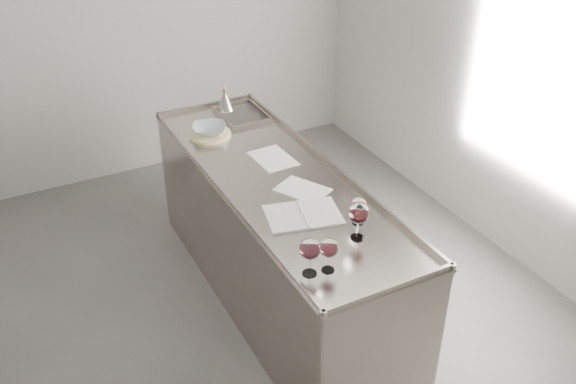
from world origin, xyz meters
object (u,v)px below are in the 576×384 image
counter (278,240)px  wine_glass_left (310,250)px  wine_glass_right (359,214)px  notebook (303,215)px  ceramic_bowl (209,129)px  wine_glass_middle (329,248)px  wine_glass_small (359,205)px  wine_funnel (225,102)px

counter → wine_glass_left: bearing=-107.0°
wine_glass_right → notebook: size_ratio=0.46×
counter → ceramic_bowl: bearing=101.6°
counter → ceramic_bowl: size_ratio=10.58×
wine_glass_left → wine_glass_middle: wine_glass_left is taller
wine_glass_middle → wine_glass_right: 0.32m
wine_glass_middle → ceramic_bowl: (0.03, 1.65, -0.08)m
wine_glass_middle → ceramic_bowl: wine_glass_middle is taller
wine_glass_middle → notebook: wine_glass_middle is taller
wine_glass_right → ceramic_bowl: wine_glass_right is taller
counter → wine_glass_small: 0.88m
counter → wine_glass_middle: 1.11m
wine_glass_small → wine_glass_middle: bearing=-141.7°
wine_glass_right → notebook: (-0.15, 0.32, -0.15)m
wine_glass_middle → wine_glass_right: (0.28, 0.16, 0.02)m
wine_glass_left → ceramic_bowl: bearing=85.6°
wine_glass_left → wine_glass_small: size_ratio=1.29×
notebook → wine_funnel: bearing=96.9°
notebook → ceramic_bowl: ceramic_bowl is taller
wine_funnel → wine_glass_middle: bearing=-98.5°
notebook → wine_funnel: wine_funnel is taller
wine_glass_left → counter: bearing=73.0°
wine_glass_middle → ceramic_bowl: bearing=88.9°
counter → ceramic_bowl: ceramic_bowl is taller
wine_funnel → counter: bearing=-96.1°
wine_glass_middle → wine_glass_small: 0.45m
wine_glass_left → wine_glass_small: 0.52m
wine_glass_right → wine_glass_small: size_ratio=1.35×
ceramic_bowl → wine_glass_right: bearing=-80.7°
counter → wine_glass_middle: (-0.18, -0.92, 0.60)m
wine_glass_middle → wine_funnel: 2.02m
wine_glass_small → notebook: size_ratio=0.34×
wine_glass_small → wine_glass_right: bearing=-123.7°
counter → wine_glass_middle: wine_glass_middle is taller
wine_glass_right → ceramic_bowl: size_ratio=0.94×
wine_glass_left → ceramic_bowl: (0.13, 1.63, -0.10)m
wine_glass_right → ceramic_bowl: 1.51m
wine_glass_middle → notebook: size_ratio=0.40×
wine_glass_middle → wine_glass_small: bearing=38.3°
wine_glass_left → wine_glass_right: 0.40m
wine_glass_middle → wine_glass_small: size_ratio=1.17×
wine_glass_small → notebook: bearing=139.4°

